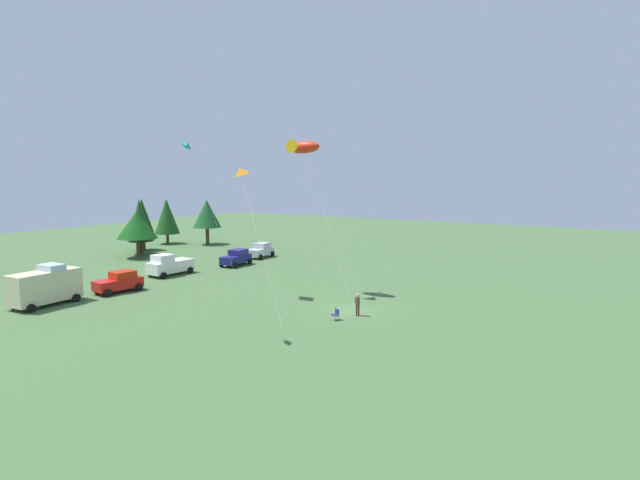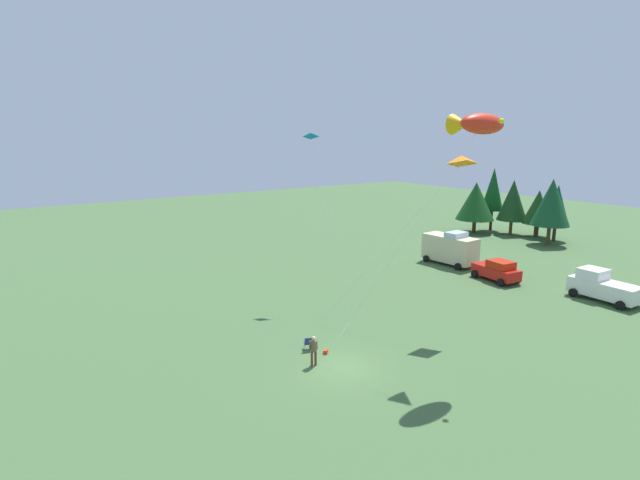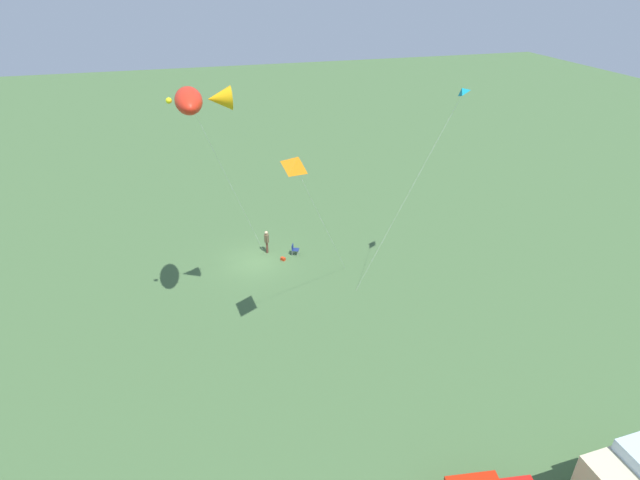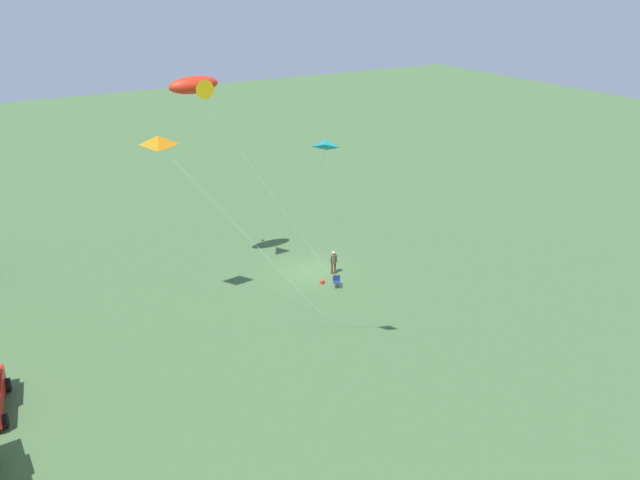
# 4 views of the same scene
# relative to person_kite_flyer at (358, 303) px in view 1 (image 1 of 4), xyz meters

# --- Properties ---
(ground_plane) EXTENTS (160.00, 160.00, 0.00)m
(ground_plane) POSITION_rel_person_kite_flyer_xyz_m (1.10, 1.11, -1.02)
(ground_plane) COLOR #426337
(person_kite_flyer) EXTENTS (0.42, 0.52, 1.74)m
(person_kite_flyer) POSITION_rel_person_kite_flyer_xyz_m (0.00, 0.00, 0.00)
(person_kite_flyer) COLOR brown
(person_kite_flyer) RESTS_ON ground
(folding_chair) EXTENTS (0.64, 0.64, 0.82)m
(folding_chair) POSITION_rel_person_kite_flyer_xyz_m (-1.85, 0.89, -0.53)
(folding_chair) COLOR navy
(folding_chair) RESTS_ON ground
(backpack_on_grass) EXTENTS (0.37, 0.39, 0.22)m
(backpack_on_grass) POSITION_rel_person_kite_flyer_xyz_m (-0.88, 1.46, -0.91)
(backpack_on_grass) COLOR red
(backpack_on_grass) RESTS_ON ground
(van_camper_beige) EXTENTS (5.48, 2.77, 3.34)m
(van_camper_beige) POSITION_rel_person_kite_flyer_xyz_m (-10.42, 23.59, 0.62)
(van_camper_beige) COLOR beige
(van_camper_beige) RESTS_ON ground
(car_red_sedan) EXTENTS (4.41, 2.70, 1.89)m
(car_red_sedan) POSITION_rel_person_kite_flyer_xyz_m (-4.21, 22.45, -0.07)
(car_red_sedan) COLOR red
(car_red_sedan) RESTS_ON ground
(truck_white_pickup) EXTENTS (5.10, 2.62, 2.34)m
(truck_white_pickup) POSITION_rel_person_kite_flyer_xyz_m (3.71, 24.60, 0.08)
(truck_white_pickup) COLOR white
(truck_white_pickup) RESTS_ON ground
(car_navy_hatch) EXTENTS (4.35, 2.53, 1.89)m
(car_navy_hatch) POSITION_rel_person_kite_flyer_xyz_m (11.99, 22.25, -0.07)
(car_navy_hatch) COLOR navy
(car_navy_hatch) RESTS_ON ground
(car_silver_compact) EXTENTS (4.38, 2.62, 1.89)m
(car_silver_compact) POSITION_rel_person_kite_flyer_xyz_m (18.16, 23.37, -0.07)
(car_silver_compact) COLOR #B4BEBB
(car_silver_compact) RESTS_ON ground
(treeline_distant) EXTENTS (47.87, 11.59, 8.30)m
(treeline_distant) POSITION_rel_person_kite_flyer_xyz_m (0.20, 40.47, 3.49)
(treeline_distant) COLOR #442E1A
(treeline_distant) RESTS_ON ground
(kite_large_fish) EXTENTS (5.21, 9.02, 13.74)m
(kite_large_fish) POSITION_rel_person_kite_flyer_xyz_m (4.05, 7.67, 12.13)
(kite_large_fish) COLOR red
(kite_large_fish) RESTS_ON ground
(kite_delta_orange) EXTENTS (5.81, 8.80, 11.47)m
(kite_delta_orange) POSITION_rel_person_kite_flyer_xyz_m (0.09, 11.44, 9.99)
(kite_delta_orange) COLOR orange
(kite_delta_orange) RESTS_ON ground
(kite_delta_teal) EXTENTS (6.05, 1.12, 12.85)m
(kite_delta_teal) POSITION_rel_person_kite_flyer_xyz_m (-10.23, 6.86, 11.47)
(kite_delta_teal) COLOR teal
(kite_delta_teal) RESTS_ON ground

